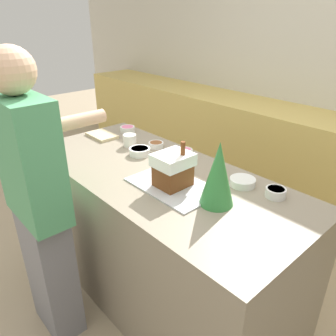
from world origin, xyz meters
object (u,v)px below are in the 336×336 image
(cookbook, at_px, (102,135))
(candy_bowl_behind_tray, at_px, (276,192))
(gingerbread_house, at_px, (173,169))
(candy_bowl_beside_tree, at_px, (242,181))
(candy_bowl_front_corner, at_px, (128,129))
(decorative_tree, at_px, (218,174))
(candy_bowl_far_left, at_px, (184,152))
(candy_bowl_near_tray_left, at_px, (140,151))
(person, at_px, (39,206))
(candy_bowl_near_tray_right, at_px, (156,145))
(mug, at_px, (130,140))
(baking_tray, at_px, (173,186))

(cookbook, bearing_deg, candy_bowl_behind_tray, 7.52)
(gingerbread_house, distance_m, candy_bowl_beside_tree, 0.38)
(gingerbread_house, bearing_deg, candy_bowl_front_corner, 159.15)
(decorative_tree, distance_m, candy_bowl_far_left, 0.60)
(candy_bowl_front_corner, relative_size, candy_bowl_beside_tree, 0.82)
(candy_bowl_near_tray_left, distance_m, cookbook, 0.45)
(candy_bowl_beside_tree, height_order, cookbook, candy_bowl_beside_tree)
(person, bearing_deg, gingerbread_house, 56.11)
(candy_bowl_near_tray_right, height_order, mug, mug)
(baking_tray, height_order, mug, mug)
(candy_bowl_behind_tray, bearing_deg, cookbook, -172.48)
(person, bearing_deg, candy_bowl_beside_tree, 53.92)
(candy_bowl_behind_tray, relative_size, person, 0.06)
(candy_bowl_far_left, xyz_separation_m, candy_bowl_behind_tray, (0.67, -0.02, 0.00))
(baking_tray, bearing_deg, candy_bowl_near_tray_left, 163.93)
(decorative_tree, relative_size, candy_bowl_beside_tree, 2.32)
(candy_bowl_front_corner, xyz_separation_m, cookbook, (-0.05, -0.20, -0.01))
(gingerbread_house, distance_m, candy_bowl_near_tray_left, 0.48)
(baking_tray, bearing_deg, gingerbread_house, 36.51)
(baking_tray, relative_size, mug, 5.27)
(gingerbread_house, bearing_deg, candy_bowl_near_tray_left, 163.97)
(candy_bowl_near_tray_left, relative_size, candy_bowl_beside_tree, 1.00)
(candy_bowl_beside_tree, bearing_deg, cookbook, -172.39)
(candy_bowl_beside_tree, xyz_separation_m, mug, (-0.86, -0.11, 0.02))
(candy_bowl_far_left, height_order, person, person)
(candy_bowl_near_tray_left, relative_size, candy_bowl_behind_tray, 1.35)
(decorative_tree, distance_m, candy_bowl_behind_tray, 0.34)
(decorative_tree, bearing_deg, mug, 171.30)
(candy_bowl_near_tray_left, distance_m, candy_bowl_near_tray_right, 0.16)
(candy_bowl_near_tray_left, relative_size, candy_bowl_far_left, 1.28)
(gingerbread_house, height_order, candy_bowl_far_left, gingerbread_house)
(baking_tray, xyz_separation_m, candy_bowl_beside_tree, (0.24, 0.28, 0.02))
(decorative_tree, xyz_separation_m, candy_bowl_beside_tree, (-0.03, 0.24, -0.14))
(cookbook, bearing_deg, candy_bowl_far_left, 16.59)
(candy_bowl_behind_tray, distance_m, person, 1.19)
(candy_bowl_beside_tree, bearing_deg, baking_tray, -130.20)
(gingerbread_house, height_order, candy_bowl_behind_tray, gingerbread_house)
(cookbook, xyz_separation_m, mug, (0.29, 0.04, 0.03))
(decorative_tree, bearing_deg, candy_bowl_beside_tree, 96.28)
(decorative_tree, xyz_separation_m, person, (-0.65, -0.61, -0.22))
(gingerbread_house, relative_size, cookbook, 1.06)
(candy_bowl_beside_tree, distance_m, mug, 0.86)
(baking_tray, bearing_deg, person, -123.88)
(candy_bowl_near_tray_right, height_order, candy_bowl_beside_tree, candy_bowl_beside_tree)
(candy_bowl_near_tray_right, height_order, person, person)
(candy_bowl_far_left, xyz_separation_m, candy_bowl_beside_tree, (0.48, -0.04, -0.00))
(candy_bowl_far_left, bearing_deg, candy_bowl_near_tray_left, -136.82)
(candy_bowl_near_tray_right, xyz_separation_m, candy_bowl_far_left, (0.24, 0.04, 0.01))
(candy_bowl_beside_tree, bearing_deg, gingerbread_house, -130.19)
(candy_bowl_near_tray_left, bearing_deg, person, -84.42)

